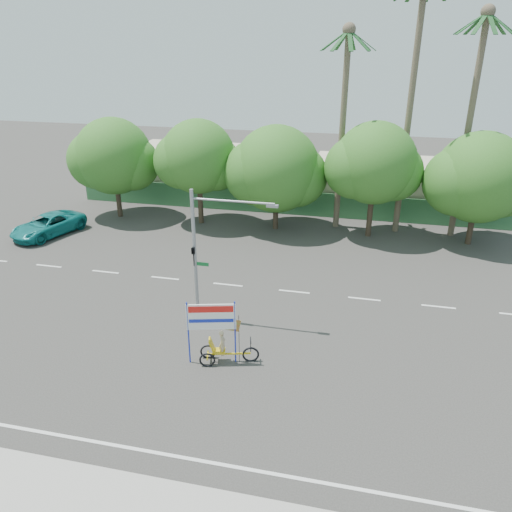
# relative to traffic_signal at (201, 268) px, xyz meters

# --- Properties ---
(ground) EXTENTS (120.00, 120.00, 0.00)m
(ground) POSITION_rel_traffic_signal_xyz_m (2.20, -3.98, -2.92)
(ground) COLOR #33302D
(ground) RESTS_ON ground
(sidewalk_near) EXTENTS (50.00, 2.40, 0.12)m
(sidewalk_near) POSITION_rel_traffic_signal_xyz_m (2.20, -11.48, -2.86)
(sidewalk_near) COLOR gray
(sidewalk_near) RESTS_ON ground
(fence) EXTENTS (38.00, 0.08, 2.00)m
(fence) POSITION_rel_traffic_signal_xyz_m (2.20, 17.52, -1.92)
(fence) COLOR #336B3D
(fence) RESTS_ON ground
(building_left) EXTENTS (12.00, 8.00, 4.00)m
(building_left) POSITION_rel_traffic_signal_xyz_m (-7.80, 22.02, -0.92)
(building_left) COLOR beige
(building_left) RESTS_ON ground
(building_right) EXTENTS (14.00, 8.00, 3.60)m
(building_right) POSITION_rel_traffic_signal_xyz_m (10.20, 22.02, -1.12)
(building_right) COLOR beige
(building_right) RESTS_ON ground
(tree_far_left) EXTENTS (7.14, 6.00, 7.96)m
(tree_far_left) POSITION_rel_traffic_signal_xyz_m (-11.85, 14.02, 1.84)
(tree_far_left) COLOR #473828
(tree_far_left) RESTS_ON ground
(tree_left) EXTENTS (6.66, 5.60, 8.07)m
(tree_left) POSITION_rel_traffic_signal_xyz_m (-4.85, 14.02, 2.14)
(tree_left) COLOR #473828
(tree_left) RESTS_ON ground
(tree_center) EXTENTS (7.62, 6.40, 7.85)m
(tree_center) POSITION_rel_traffic_signal_xyz_m (1.14, 14.02, 1.55)
(tree_center) COLOR #473828
(tree_center) RESTS_ON ground
(tree_right) EXTENTS (6.90, 5.80, 8.36)m
(tree_right) POSITION_rel_traffic_signal_xyz_m (8.15, 14.02, 2.32)
(tree_right) COLOR #473828
(tree_right) RESTS_ON ground
(tree_far_right) EXTENTS (7.38, 6.20, 7.94)m
(tree_far_right) POSITION_rel_traffic_signal_xyz_m (15.15, 14.02, 1.73)
(tree_far_right) COLOR #473828
(tree_far_right) RESTS_ON ground
(palm_tall) EXTENTS (3.73, 3.79, 17.45)m
(palm_tall) POSITION_rel_traffic_signal_xyz_m (10.20, 15.52, 7.55)
(palm_tall) COLOR #70604C
(palm_tall) RESTS_ON ground
(palm_mid) EXTENTS (3.73, 3.79, 15.45)m
(palm_mid) POSITION_rel_traffic_signal_xyz_m (14.20, 15.52, 6.48)
(palm_mid) COLOR #70604C
(palm_mid) RESTS_ON ground
(palm_short) EXTENTS (3.73, 3.79, 14.45)m
(palm_short) POSITION_rel_traffic_signal_xyz_m (5.70, 15.52, 5.94)
(palm_short) COLOR #70604C
(palm_short) RESTS_ON ground
(traffic_signal) EXTENTS (4.72, 1.10, 7.00)m
(traffic_signal) POSITION_rel_traffic_signal_xyz_m (0.00, 0.00, 0.00)
(traffic_signal) COLOR gray
(traffic_signal) RESTS_ON ground
(trike_billboard) EXTENTS (3.12, 1.19, 3.15)m
(trike_billboard) POSITION_rel_traffic_signal_xyz_m (1.90, -3.45, -1.65)
(trike_billboard) COLOR black
(trike_billboard) RESTS_ON ground
(pickup_truck) EXTENTS (4.23, 6.10, 1.55)m
(pickup_truck) POSITION_rel_traffic_signal_xyz_m (-15.00, 8.95, -2.15)
(pickup_truck) COLOR #107573
(pickup_truck) RESTS_ON ground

